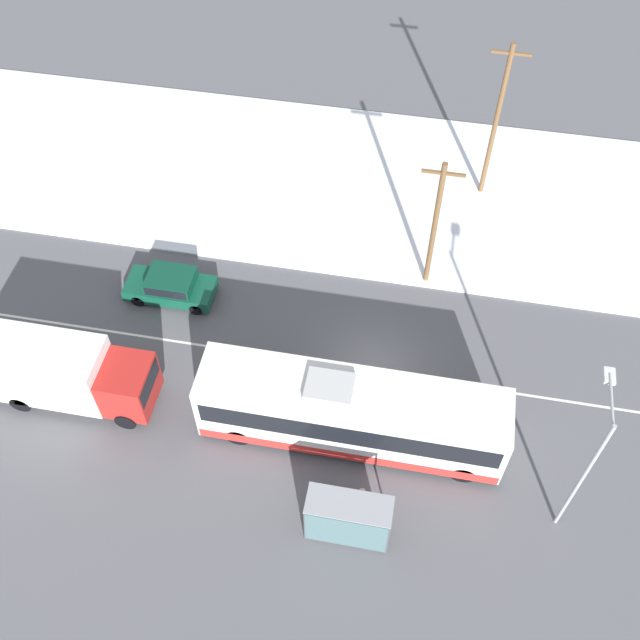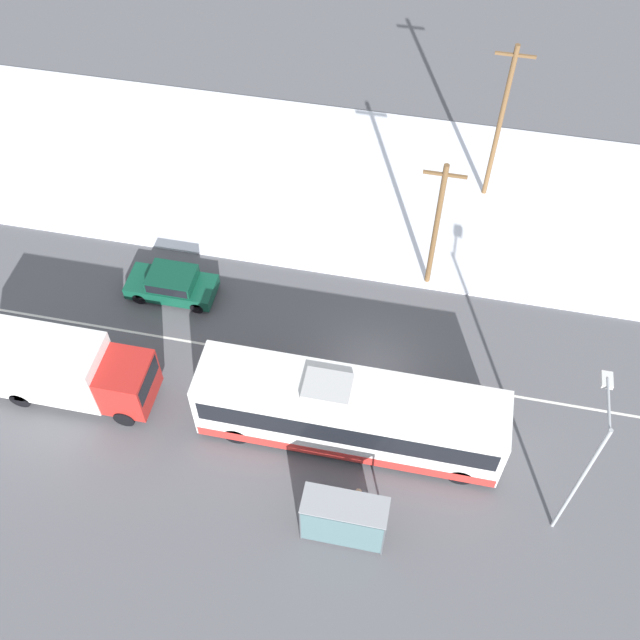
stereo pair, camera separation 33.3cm
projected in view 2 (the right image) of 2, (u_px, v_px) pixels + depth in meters
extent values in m
plane|color=#56565B|center=(372.00, 372.00, 32.30)|extent=(120.00, 120.00, 0.00)
cube|color=silver|center=(406.00, 192.00, 39.15)|extent=(80.00, 12.67, 0.12)
cube|color=silver|center=(372.00, 372.00, 32.30)|extent=(60.00, 0.12, 0.00)
cube|color=white|center=(350.00, 413.00, 29.02)|extent=(11.95, 2.55, 2.97)
cube|color=black|center=(350.00, 408.00, 28.74)|extent=(11.47, 2.57, 1.13)
cube|color=red|center=(349.00, 428.00, 29.99)|extent=(11.83, 2.57, 0.53)
cube|color=#B2B2B2|center=(327.00, 387.00, 27.86)|extent=(1.80, 1.40, 0.24)
cylinder|color=black|center=(460.00, 475.00, 28.78)|extent=(1.00, 0.28, 1.00)
cylinder|color=black|center=(465.00, 425.00, 30.15)|extent=(1.00, 0.28, 1.00)
cylinder|color=black|center=(236.00, 434.00, 29.87)|extent=(1.00, 0.28, 1.00)
cylinder|color=black|center=(250.00, 387.00, 31.24)|extent=(1.00, 0.28, 1.00)
cube|color=silver|center=(44.00, 364.00, 30.33)|extent=(5.14, 2.30, 2.70)
cube|color=red|center=(128.00, 382.00, 30.14)|extent=(1.90, 2.19, 2.10)
cube|color=black|center=(148.00, 381.00, 29.69)|extent=(0.06, 1.96, 0.93)
cylinder|color=black|center=(125.00, 418.00, 30.40)|extent=(0.90, 0.26, 0.90)
cylinder|color=black|center=(142.00, 377.00, 31.62)|extent=(0.90, 0.26, 0.90)
cylinder|color=black|center=(21.00, 399.00, 30.95)|extent=(0.90, 0.26, 0.90)
cylinder|color=black|center=(42.00, 359.00, 32.17)|extent=(0.90, 0.26, 0.90)
cube|color=#0F4733|center=(172.00, 287.00, 34.57)|extent=(4.07, 1.80, 0.61)
cube|color=#0D3C2B|center=(172.00, 278.00, 34.08)|extent=(2.11, 1.66, 0.59)
cube|color=black|center=(172.00, 278.00, 34.08)|extent=(1.95, 1.69, 0.47)
cylinder|color=black|center=(140.00, 298.00, 34.43)|extent=(0.64, 0.22, 0.64)
cylinder|color=black|center=(151.00, 273.00, 35.37)|extent=(0.64, 0.22, 0.64)
cylinder|color=black|center=(197.00, 307.00, 34.09)|extent=(0.64, 0.22, 0.64)
cylinder|color=black|center=(207.00, 282.00, 35.04)|extent=(0.64, 0.22, 0.64)
cylinder|color=#23232D|center=(354.00, 504.00, 28.18)|extent=(0.11, 0.11, 0.75)
cylinder|color=#23232D|center=(360.00, 506.00, 28.16)|extent=(0.11, 0.11, 0.75)
cube|color=#19478C|center=(358.00, 497.00, 27.63)|extent=(0.39, 0.21, 0.62)
sphere|color=tan|center=(358.00, 492.00, 27.28)|extent=(0.26, 0.26, 0.26)
cylinder|color=#19478C|center=(351.00, 496.00, 27.68)|extent=(0.10, 0.10, 0.59)
cylinder|color=#19478C|center=(365.00, 499.00, 27.62)|extent=(0.10, 0.10, 0.59)
cube|color=gray|center=(345.00, 505.00, 26.05)|extent=(3.08, 1.20, 0.06)
cube|color=slate|center=(341.00, 534.00, 26.63)|extent=(2.95, 0.04, 2.16)
cylinder|color=#474C51|center=(307.00, 497.00, 27.52)|extent=(0.08, 0.08, 2.34)
cylinder|color=#474C51|center=(387.00, 512.00, 27.15)|extent=(0.08, 0.08, 2.34)
cylinder|color=#474C51|center=(300.00, 526.00, 26.84)|extent=(0.08, 0.08, 2.34)
cylinder|color=#474C51|center=(383.00, 542.00, 26.48)|extent=(0.08, 0.08, 2.34)
cylinder|color=#9EA3A8|center=(578.00, 483.00, 25.23)|extent=(0.14, 0.14, 7.21)
cylinder|color=#9EA3A8|center=(609.00, 405.00, 23.09)|extent=(0.10, 1.97, 0.10)
cube|color=silver|center=(607.00, 380.00, 23.74)|extent=(0.36, 0.60, 0.16)
cylinder|color=brown|center=(436.00, 228.00, 32.62)|extent=(0.24, 0.24, 7.15)
cube|color=brown|center=(445.00, 175.00, 30.19)|extent=(1.80, 0.12, 0.12)
cylinder|color=brown|center=(499.00, 126.00, 35.74)|extent=(0.24, 0.24, 8.66)
cube|color=brown|center=(516.00, 55.00, 32.71)|extent=(1.80, 0.12, 0.12)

